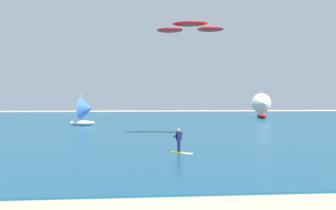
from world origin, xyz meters
The scene contains 5 objects.
ocean centered at (0.00, 50.94, 0.05)m, with size 160.00×90.00×0.10m, color navy.
kitesurfer centered at (0.95, 16.87, 0.70)m, with size 1.64×1.89×1.67m.
kite centered at (3.00, 26.46, 10.64)m, with size 6.65×3.28×0.97m.
sailboat_leading centered at (-9.10, 43.95, 2.14)m, with size 3.95×3.46×4.45m.
sailboat_outermost centered at (21.76, 59.68, 2.54)m, with size 3.93×4.61×5.33m.
Camera 1 is at (-2.16, -8.49, 3.89)m, focal length 39.63 mm.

